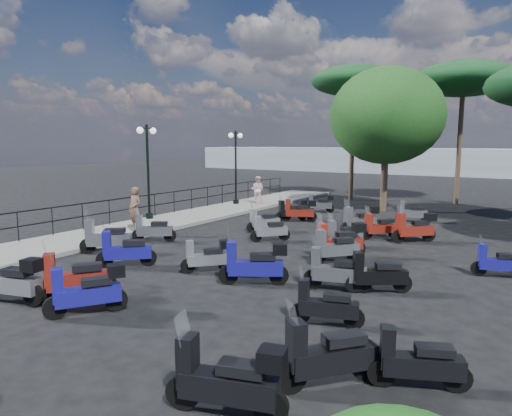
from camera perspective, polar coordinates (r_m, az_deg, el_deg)
The scene contains 38 objects.
ground at distance 15.32m, azimuth -0.96°, elevation -5.87°, with size 120.00×120.00×0.00m, color black.
sidewalk at distance 21.60m, azimuth -10.97°, elevation -1.68°, with size 3.00×30.00×0.15m, color #5E5C5A.
railing at distance 22.25m, azimuth -13.81°, elevation 0.67°, with size 0.04×26.04×1.10m.
lamp_post_1 at distance 21.96m, azimuth -13.37°, elevation 5.19°, with size 0.47×1.28×4.39m.
lamp_post_2 at distance 26.65m, azimuth -2.55°, elevation 5.71°, with size 0.34×1.25×4.24m.
woman at distance 19.06m, azimuth -14.90°, elevation -0.13°, with size 0.66×0.43×1.80m, color brown.
pedestrian_far at distance 26.90m, azimuth 0.20°, elevation 2.30°, with size 0.79×0.61×1.61m, color silver.
scooter_0 at distance 12.12m, azimuth -28.38°, elevation -7.94°, with size 1.83×0.79×1.49m.
scooter_1 at distance 14.29m, azimuth -16.08°, elevation -5.20°, with size 1.37×1.30×1.42m.
scooter_2 at distance 16.19m, azimuth -18.21°, elevation -3.64°, with size 1.55×1.24×1.49m.
scooter_3 at distance 17.59m, azimuth -12.81°, elevation -2.69°, with size 1.40×1.10×1.34m.
scooter_4 at distance 21.66m, azimuth 5.46°, elevation -0.38°, with size 1.58×0.91×1.35m.
scooter_5 at distance 24.67m, azimuth 8.05°, elevation 0.51°, with size 1.45×0.77×1.21m.
scooter_6 at distance 10.68m, azimuth -20.40°, elevation -9.75°, with size 1.12×1.55×1.40m.
scooter_7 at distance 11.77m, azimuth -21.72°, elevation -8.22°, with size 1.23×1.55×1.48m.
scooter_8 at distance 13.29m, azimuth -6.13°, elevation -6.08°, with size 1.14×1.21×1.21m.
scooter_9 at distance 17.27m, azimuth 1.66°, elevation -2.78°, with size 1.13×1.22×1.25m.
scooter_10 at distance 19.12m, azimuth 0.95°, elevation -1.70°, with size 1.04×1.32×1.26m.
scooter_11 at distance 21.85m, azimuth 4.47°, elevation -0.35°, with size 1.14×1.35×1.29m.
scooter_13 at distance 12.05m, azimuth -0.18°, elevation -7.04°, with size 1.66×1.14×1.47m.
scooter_14 at distance 14.37m, azimuth 9.89°, elevation -4.98°, with size 1.22×1.38×1.38m.
scooter_15 at distance 16.49m, azimuth 10.85°, elevation -3.41°, with size 1.09×1.33×1.29m.
scooter_16 at distance 18.34m, azimuth 15.17°, elevation -2.36°, with size 1.18×1.29×1.31m.
scooter_17 at distance 19.23m, azimuth 12.88°, elevation -1.52°, with size 1.19×1.58×1.44m.
scooter_18 at distance 7.37m, azimuth 8.88°, elevation -17.88°, with size 1.23×1.44×1.42m.
scooter_19 at distance 9.60m, azimuth 8.63°, elevation -12.01°, with size 1.48×0.69×1.22m.
scooter_20 at distance 11.81m, azimuth 9.93°, elevation -7.86°, with size 1.69×0.78×1.38m.
scooter_21 at distance 15.04m, azimuth 10.42°, elevation -4.09°, with size 1.42×1.47×1.48m.
scooter_22 at distance 18.10m, azimuth 19.21°, elevation -2.40°, with size 1.39×1.40×1.43m.
scooter_23 at distance 22.65m, azimuth 18.93°, elevation -0.59°, with size 1.55×0.64×1.26m.
scooter_24 at distance 6.61m, azimuth -3.65°, elevation -20.71°, with size 1.72×0.79×1.41m.
scooter_25 at distance 7.67m, azimuth 19.47°, elevation -17.74°, with size 1.45×0.80×1.23m.
scooter_26 at distance 11.84m, azimuth 14.90°, elevation -8.08°, with size 1.46×1.02×1.33m.
scooter_27 at distance 14.43m, azimuth 28.02°, elevation -6.06°, with size 1.43×0.68×1.18m.
broadleaf_tree at distance 25.68m, azimuth 16.02°, elevation 10.99°, with size 6.06×6.06×7.69m.
pine_0 at distance 30.40m, azimuth 24.51°, elevation 14.41°, with size 5.85×5.85×8.44m.
pine_2 at distance 30.42m, azimuth 12.16°, elevation 15.22°, with size 5.43×5.43×8.52m.
distant_hills at distance 57.99m, azimuth 24.60°, elevation 5.27°, with size 70.00×8.00×3.00m, color gray.
Camera 1 is at (8.24, -12.36, 3.72)m, focal length 32.00 mm.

